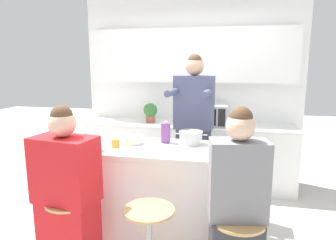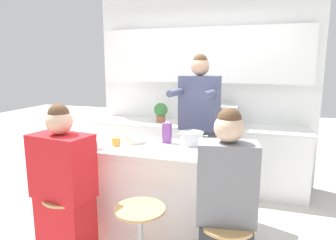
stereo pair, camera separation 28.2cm
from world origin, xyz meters
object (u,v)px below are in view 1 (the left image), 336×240
bar_stool_leftmost (72,232)px  coffee_cup_far (115,143)px  kitchen_island (167,194)px  fruit_bowl (133,140)px  juice_carton (166,133)px  person_wrapped_blanket (67,198)px  potted_plant (150,112)px  cooking_pot (191,138)px  coffee_cup_near (229,151)px  person_cooking (193,135)px  microwave (208,115)px  person_seated_near (237,215)px

bar_stool_leftmost → coffee_cup_far: bearing=71.6°
kitchen_island → fruit_bowl: bearing=167.7°
juice_carton → kitchen_island: bearing=-75.8°
person_wrapped_blanket → fruit_bowl: person_wrapped_blanket is taller
kitchen_island → coffee_cup_far: coffee_cup_far is taller
person_wrapped_blanket → potted_plant: bearing=95.4°
cooking_pot → coffee_cup_near: (0.37, -0.32, -0.02)m
coffee_cup_near → juice_carton: size_ratio=0.53×
kitchen_island → coffee_cup_near: 0.78m
person_wrapped_blanket → coffee_cup_far: person_wrapped_blanket is taller
cooking_pot → person_wrapped_blanket: bearing=-137.2°
bar_stool_leftmost → cooking_pot: 1.34m
person_cooking → coffee_cup_far: bearing=-124.4°
microwave → potted_plant: bearing=178.0°
person_cooking → coffee_cup_far: 1.01m
cooking_pot → juice_carton: bearing=179.5°
fruit_bowl → microwave: (0.64, 1.33, 0.05)m
bar_stool_leftmost → coffee_cup_near: 1.46m
kitchen_island → microwave: size_ratio=3.18×
cooking_pot → microwave: bearing=86.3°
person_wrapped_blanket → fruit_bowl: (0.32, 0.71, 0.31)m
person_wrapped_blanket → potted_plant: person_wrapped_blanket is taller
coffee_cup_far → microwave: (0.76, 1.49, 0.05)m
person_seated_near → cooking_pot: size_ratio=4.45×
cooking_pot → microwave: (0.08, 1.24, 0.02)m
coffee_cup_near → person_seated_near: bearing=-82.4°
person_seated_near → juice_carton: person_seated_near is taller
bar_stool_leftmost → fruit_bowl: (0.30, 0.70, 0.61)m
cooking_pot → coffee_cup_far: cooking_pot is taller
microwave → person_cooking: bearing=-99.2°
person_cooking → person_seated_near: (0.47, -1.33, -0.25)m
bar_stool_leftmost → potted_plant: bearing=86.8°
person_wrapped_blanket → cooking_pot: person_wrapped_blanket is taller
juice_carton → potted_plant: size_ratio=0.76×
person_cooking → person_seated_near: bearing=-65.3°
bar_stool_leftmost → cooking_pot: (0.86, 0.80, 0.64)m
cooking_pot → fruit_bowl: 0.57m
kitchen_island → person_cooking: person_cooking is taller
fruit_bowl → juice_carton: 0.33m
person_cooking → person_wrapped_blanket: size_ratio=1.29×
coffee_cup_far → potted_plant: bearing=92.5°
coffee_cup_far → juice_carton: bearing=31.0°
person_seated_near → fruit_bowl: (-0.99, 0.71, 0.31)m
person_seated_near → cooking_pot: (-0.43, 0.81, 0.34)m
kitchen_island → person_cooking: 0.83m
fruit_bowl → potted_plant: size_ratio=0.73×
person_cooking → coffee_cup_far: (-0.64, -0.78, 0.07)m
bar_stool_leftmost → fruit_bowl: size_ratio=3.14×
bar_stool_leftmost → person_seated_near: size_ratio=0.45×
fruit_bowl → person_seated_near: bearing=-35.8°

